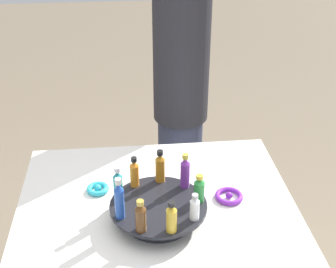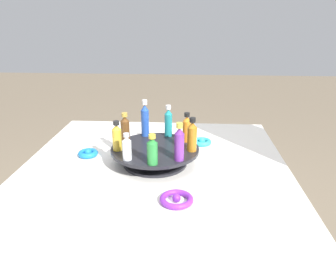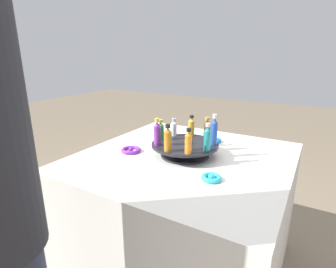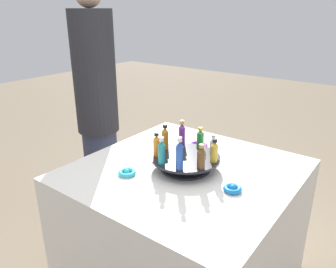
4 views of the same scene
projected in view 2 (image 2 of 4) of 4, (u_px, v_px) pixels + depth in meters
The scene contains 14 objects.
party_table at pixel (156, 239), 1.39m from camera, with size 1.01×1.01×0.71m.
display_stand at pixel (155, 154), 1.26m from camera, with size 0.34×0.34×0.07m.
bottle_orange at pixel (187, 128), 1.29m from camera, with size 0.03×0.03×0.12m.
bottle_teal at pixel (168, 122), 1.35m from camera, with size 0.03×0.03×0.13m.
bottle_blue at pixel (145, 119), 1.35m from camera, with size 0.03×0.03×0.15m.
bottle_brown at pixel (125, 128), 1.30m from camera, with size 0.04×0.04×0.12m.
bottle_gold at pixel (117, 137), 1.21m from camera, with size 0.03×0.03×0.11m.
bottle_clear at pixel (127, 148), 1.13m from camera, with size 0.03×0.03×0.10m.
bottle_green at pixel (152, 150), 1.10m from camera, with size 0.04×0.04×0.11m.
bottle_purple at pixel (179, 143), 1.12m from camera, with size 0.03×0.03×0.14m.
bottle_amber at pixel (192, 136), 1.20m from camera, with size 0.04×0.04×0.13m.
ribbon_bow_purple at pixel (176, 199), 1.01m from camera, with size 0.11×0.11×0.03m.
ribbon_bow_teal at pixel (202, 142), 1.46m from camera, with size 0.08×0.08×0.03m.
ribbon_bow_blue at pixel (88, 153), 1.34m from camera, with size 0.08×0.08×0.03m.
Camera 2 is at (-1.15, -0.13, 1.25)m, focal length 35.00 mm.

